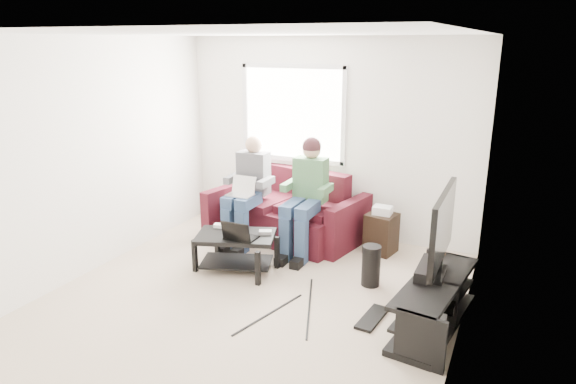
{
  "coord_description": "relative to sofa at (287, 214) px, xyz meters",
  "views": [
    {
      "loc": [
        2.31,
        -4.03,
        2.54
      ],
      "look_at": [
        0.18,
        0.6,
        1.03
      ],
      "focal_mm": 32.0,
      "sensor_mm": 36.0,
      "label": 1
    }
  ],
  "objects": [
    {
      "name": "laptop_black",
      "position": [
        0.01,
        -1.25,
        0.23
      ],
      "size": [
        0.41,
        0.35,
        0.24
      ],
      "primitive_type": null,
      "rotation": [
        0.0,
        0.0,
        0.4
      ],
      "color": "black",
      "rests_on": "coffee_table"
    },
    {
      "name": "window",
      "position": [
        -0.11,
        0.41,
        1.27
      ],
      "size": [
        1.48,
        0.04,
        1.28
      ],
      "color": "white",
      "rests_on": "wall_back"
    },
    {
      "name": "drink_cup",
      "position": [
        2.11,
        -0.84,
        0.2
      ],
      "size": [
        0.08,
        0.08,
        0.12
      ],
      "primitive_type": "cylinder",
      "color": "#986141",
      "rests_on": "tv_stand"
    },
    {
      "name": "wall_back",
      "position": [
        0.39,
        0.43,
        0.97
      ],
      "size": [
        4.5,
        0.0,
        4.5
      ],
      "primitive_type": "plane",
      "rotation": [
        1.57,
        0.0,
        0.0
      ],
      "color": "white",
      "rests_on": "floor"
    },
    {
      "name": "controller_a",
      "position": [
        -0.39,
        -1.05,
        0.13
      ],
      "size": [
        0.16,
        0.12,
        0.04
      ],
      "primitive_type": "cube",
      "rotation": [
        0.0,
        0.0,
        0.25
      ],
      "color": "silver",
      "rests_on": "coffee_table"
    },
    {
      "name": "console_white",
      "position": [
        2.16,
        -1.87,
        -0.05
      ],
      "size": [
        0.3,
        0.22,
        0.06
      ],
      "primitive_type": "cube",
      "color": "silver",
      "rests_on": "tv_stand"
    },
    {
      "name": "ceiling",
      "position": [
        0.39,
        -1.82,
        2.27
      ],
      "size": [
        4.5,
        4.5,
        0.0
      ],
      "primitive_type": "plane",
      "rotation": [
        3.14,
        0.0,
        0.0
      ],
      "color": "white",
      "rests_on": "wall_back"
    },
    {
      "name": "person_left",
      "position": [
        -0.4,
        -0.34,
        0.43
      ],
      "size": [
        0.4,
        0.7,
        1.37
      ],
      "color": "navy",
      "rests_on": "sofa"
    },
    {
      "name": "wall_left",
      "position": [
        -1.61,
        -1.82,
        0.97
      ],
      "size": [
        0.0,
        4.5,
        4.5
      ],
      "primitive_type": "plane",
      "rotation": [
        1.57,
        0.0,
        1.57
      ],
      "color": "white",
      "rests_on": "floor"
    },
    {
      "name": "console_grey",
      "position": [
        2.16,
        -1.17,
        -0.04
      ],
      "size": [
        0.34,
        0.26,
        0.08
      ],
      "primitive_type": "cube",
      "color": "gray",
      "rests_on": "tv_stand"
    },
    {
      "name": "end_table",
      "position": [
        1.27,
        0.02,
        -0.06
      ],
      "size": [
        0.34,
        0.34,
        0.6
      ],
      "color": "black",
      "rests_on": "floor"
    },
    {
      "name": "tv",
      "position": [
        2.15,
        -1.37,
        0.6
      ],
      "size": [
        0.12,
        1.1,
        0.81
      ],
      "color": "black",
      "rests_on": "tv_stand"
    },
    {
      "name": "soundbar",
      "position": [
        2.04,
        -1.37,
        0.19
      ],
      "size": [
        0.12,
        0.5,
        0.1
      ],
      "primitive_type": "cube",
      "color": "black",
      "rests_on": "tv_stand"
    },
    {
      "name": "keyboard_floor",
      "position": [
        1.62,
        -1.59,
        -0.31
      ],
      "size": [
        0.22,
        0.51,
        0.03
      ],
      "primitive_type": "cube",
      "rotation": [
        0.0,
        0.0,
        -0.11
      ],
      "color": "black",
      "rests_on": "floor"
    },
    {
      "name": "floor",
      "position": [
        0.39,
        -1.82,
        -0.33
      ],
      "size": [
        4.5,
        4.5,
        0.0
      ],
      "primitive_type": "plane",
      "color": "beige",
      "rests_on": "ground"
    },
    {
      "name": "person_right",
      "position": [
        0.4,
        -0.32,
        0.49
      ],
      "size": [
        0.4,
        0.71,
        1.42
      ],
      "color": "navy",
      "rests_on": "sofa"
    },
    {
      "name": "controller_c",
      "position": [
        0.19,
        -1.02,
        0.13
      ],
      "size": [
        0.17,
        0.14,
        0.04
      ],
      "primitive_type": "cube",
      "rotation": [
        0.0,
        0.0,
        0.44
      ],
      "color": "gray",
      "rests_on": "coffee_table"
    },
    {
      "name": "wall_front",
      "position": [
        0.39,
        -4.07,
        0.97
      ],
      "size": [
        4.5,
        0.0,
        4.5
      ],
      "primitive_type": "plane",
      "rotation": [
        -1.57,
        0.0,
        0.0
      ],
      "color": "white",
      "rests_on": "floor"
    },
    {
      "name": "console_black",
      "position": [
        2.16,
        -1.52,
        -0.05
      ],
      "size": [
        0.38,
        0.3,
        0.07
      ],
      "primitive_type": "cube",
      "color": "black",
      "rests_on": "tv_stand"
    },
    {
      "name": "coffee_table",
      "position": [
        -0.11,
        -1.17,
        -0.01
      ],
      "size": [
        1.0,
        0.79,
        0.44
      ],
      "color": "black",
      "rests_on": "floor"
    },
    {
      "name": "subwoofer",
      "position": [
        1.4,
        -0.9,
        -0.1
      ],
      "size": [
        0.2,
        0.2,
        0.45
      ],
      "primitive_type": "cylinder",
      "color": "black",
      "rests_on": "floor"
    },
    {
      "name": "sofa",
      "position": [
        0.0,
        0.0,
        0.0
      ],
      "size": [
        2.08,
        1.21,
        0.89
      ],
      "color": "#44111A",
      "rests_on": "floor"
    },
    {
      "name": "laptop_silver",
      "position": [
        -0.4,
        -0.53,
        0.41
      ],
      "size": [
        0.38,
        0.33,
        0.24
      ],
      "primitive_type": null,
      "rotation": [
        0.0,
        0.0,
        -0.43
      ],
      "color": "silver",
      "rests_on": "person_left"
    },
    {
      "name": "tv_stand",
      "position": [
        2.16,
        -1.47,
        -0.12
      ],
      "size": [
        0.61,
        1.45,
        0.46
      ],
      "color": "black",
      "rests_on": "floor"
    },
    {
      "name": "controller_b",
      "position": [
        -0.21,
        -0.99,
        0.13
      ],
      "size": [
        0.16,
        0.12,
        0.04
      ],
      "primitive_type": "cube",
      "rotation": [
        0.0,
        0.0,
        0.2
      ],
      "color": "black",
      "rests_on": "coffee_table"
    },
    {
      "name": "wall_right",
      "position": [
        2.39,
        -1.82,
        0.97
      ],
      "size": [
        0.0,
        4.5,
        4.5
      ],
      "primitive_type": "plane",
      "rotation": [
        1.57,
        0.0,
        -1.57
      ],
      "color": "white",
      "rests_on": "floor"
    }
  ]
}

